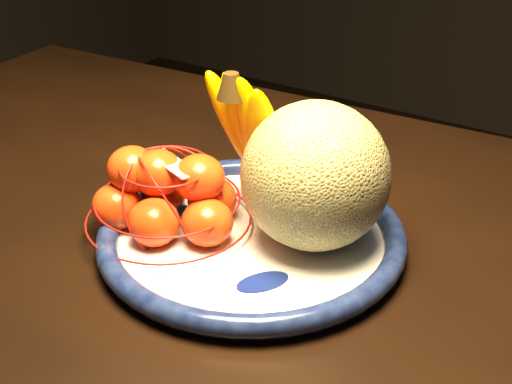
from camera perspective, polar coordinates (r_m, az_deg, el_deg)
The scene contains 6 objects.
dining_table at distance 0.93m, azimuth -0.96°, elevation -7.67°, with size 1.56×0.99×0.76m.
fruit_bowl at distance 0.85m, azimuth -0.37°, elevation -3.53°, with size 0.37×0.37×0.03m.
cantaloupe at distance 0.81m, azimuth 4.76°, elevation 1.30°, with size 0.17×0.17×0.17m, color olive.
banana_bunch at distance 0.87m, azimuth -0.04°, elevation 4.75°, with size 0.13×0.13×0.20m.
mandarin_bag at distance 0.86m, azimuth -7.07°, elevation -0.34°, with size 0.22×0.22×0.13m.
price_tag at distance 0.83m, azimuth -6.69°, elevation 2.29°, with size 0.07×0.03×0.00m, color white.
Camera 1 is at (0.46, -0.58, 1.23)m, focal length 50.00 mm.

